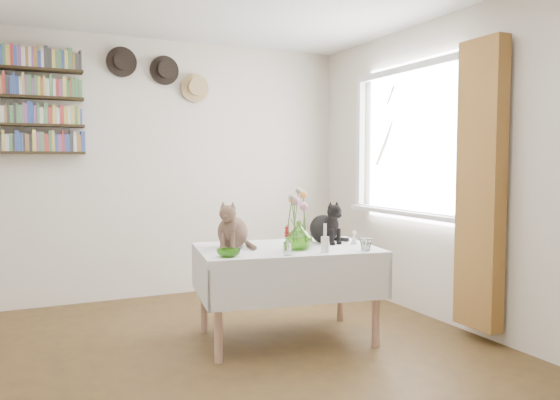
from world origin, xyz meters
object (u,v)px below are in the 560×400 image
black_cat (324,221)px  flower_vase (299,236)px  tabby_cat (233,224)px  dining_table (286,270)px  bookshelf_unit (22,101)px

black_cat → flower_vase: bearing=-159.2°
tabby_cat → black_cat: size_ratio=1.06×
dining_table → bookshelf_unit: size_ratio=1.41×
flower_vase → tabby_cat: bearing=143.9°
flower_vase → dining_table: bearing=100.8°
dining_table → bookshelf_unit: (-1.73, 1.66, 1.32)m
dining_table → tabby_cat: (-0.37, 0.15, 0.35)m
bookshelf_unit → tabby_cat: bearing=-47.9°
tabby_cat → flower_vase: tabby_cat is taller
tabby_cat → bookshelf_unit: (-1.37, 1.51, 0.97)m
tabby_cat → bookshelf_unit: 2.26m
black_cat → dining_table: bearing=179.2°
dining_table → tabby_cat: size_ratio=3.97×
bookshelf_unit → black_cat: bearing=-37.0°
dining_table → bookshelf_unit: bearing=136.3°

